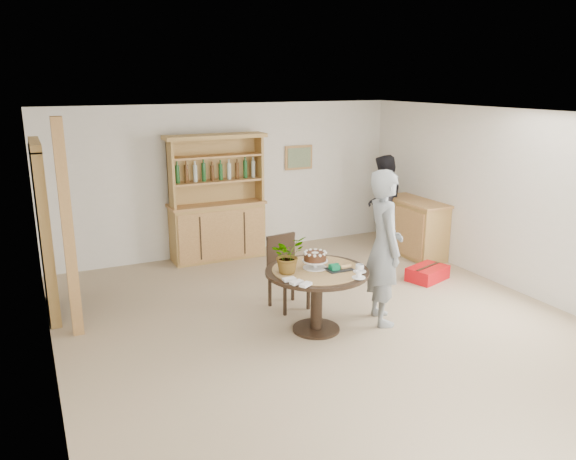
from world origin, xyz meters
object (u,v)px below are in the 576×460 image
at_px(adult_person, 382,203).
at_px(red_suitcase, 427,273).
at_px(dining_chair, 286,267).
at_px(sideboard, 414,227).
at_px(teen_boy, 384,248).
at_px(hutch, 217,218).
at_px(dining_table, 317,282).

distance_m(adult_person, red_suitcase, 1.81).
bearing_deg(dining_chair, adult_person, 23.84).
bearing_deg(sideboard, teen_boy, -135.32).
xyz_separation_m(teen_boy, red_suitcase, (1.45, 0.91, -0.84)).
relative_size(teen_boy, red_suitcase, 2.70).
distance_m(sideboard, red_suitcase, 1.29).
bearing_deg(hutch, dining_table, -87.13).
bearing_deg(adult_person, hutch, -49.26).
xyz_separation_m(hutch, teen_boy, (1.01, -3.25, 0.25)).
distance_m(hutch, red_suitcase, 3.44).
distance_m(dining_table, adult_person, 3.58).
distance_m(sideboard, adult_person, 0.70).
distance_m(dining_chair, red_suitcase, 2.35).
xyz_separation_m(dining_chair, red_suitcase, (2.31, -0.02, -0.43)).
bearing_deg(sideboard, adult_person, 117.44).
height_order(adult_person, red_suitcase, adult_person).
bearing_deg(teen_boy, dining_chair, 59.89).
relative_size(hutch, dining_table, 1.70).
xyz_separation_m(sideboard, adult_person, (-0.28, 0.54, 0.35)).
bearing_deg(adult_person, dining_table, 8.27).
xyz_separation_m(dining_table, red_suitcase, (2.30, 0.81, -0.50)).
bearing_deg(dining_chair, dining_table, -97.28).
bearing_deg(dining_table, red_suitcase, 19.45).
bearing_deg(sideboard, dining_chair, -159.52).
xyz_separation_m(hutch, dining_table, (0.16, -3.15, -0.08)).
relative_size(dining_chair, teen_boy, 0.50).
xyz_separation_m(dining_table, teen_boy, (0.85, -0.10, 0.33)).
relative_size(sideboard, teen_boy, 0.67).
xyz_separation_m(sideboard, dining_chair, (-2.89, -1.08, 0.06)).
bearing_deg(hutch, adult_person, -14.20).
relative_size(dining_chair, adult_person, 0.58).
bearing_deg(adult_person, dining_chair, -3.18).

